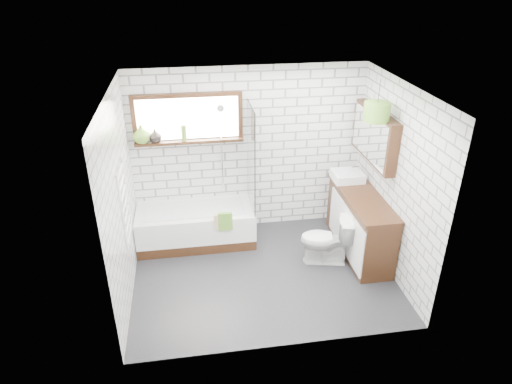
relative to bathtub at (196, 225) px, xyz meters
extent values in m
cube|color=black|center=(0.84, -0.93, -0.28)|extent=(3.40, 2.60, 0.01)
cube|color=white|center=(0.84, -0.93, 2.23)|extent=(3.40, 2.60, 0.01)
cube|color=white|center=(0.84, 0.38, 0.98)|extent=(3.40, 0.01, 2.50)
cube|color=white|center=(0.84, -2.23, 0.98)|extent=(3.40, 0.01, 2.50)
cube|color=white|center=(-0.86, -0.93, 0.98)|extent=(0.01, 2.60, 2.50)
cube|color=white|center=(2.55, -0.93, 0.98)|extent=(0.01, 2.60, 2.50)
cube|color=black|center=(-0.01, 0.33, 1.53)|extent=(1.52, 0.16, 0.68)
cube|color=white|center=(-0.82, -0.93, 0.93)|extent=(0.06, 0.52, 1.00)
cube|color=black|center=(2.46, -0.33, 1.38)|extent=(0.16, 1.20, 0.70)
cylinder|color=silver|center=(0.44, 0.33, 1.08)|extent=(0.02, 0.02, 1.30)
cube|color=white|center=(0.00, 0.00, 0.00)|extent=(1.69, 0.75, 0.55)
cube|color=white|center=(0.83, 0.00, 1.02)|extent=(0.02, 0.72, 1.50)
cube|color=#5A902B|center=(0.40, -0.37, 0.25)|extent=(0.20, 0.05, 0.27)
cube|color=tan|center=(0.34, -0.37, 0.25)|extent=(0.18, 0.04, 0.23)
cube|color=black|center=(2.29, -0.58, 0.17)|extent=(0.50, 1.56, 0.89)
cube|color=white|center=(2.23, -0.08, 0.68)|extent=(0.43, 0.38, 0.13)
cylinder|color=silver|center=(2.39, -0.08, 0.75)|extent=(0.04, 0.04, 0.16)
imported|color=white|center=(1.74, -0.78, 0.08)|extent=(0.53, 0.75, 0.70)
imported|color=#62962E|center=(-0.66, 0.30, 1.34)|extent=(0.29, 0.29, 0.26)
imported|color=black|center=(-0.47, 0.30, 1.30)|extent=(0.21, 0.21, 0.19)
cylinder|color=#62962E|center=(-0.08, 0.30, 1.32)|extent=(0.08, 0.08, 0.22)
cylinder|color=#5A902B|center=(2.29, -0.67, 1.83)|extent=(0.32, 0.32, 0.24)
camera|label=1|loc=(-0.01, -5.81, 3.52)|focal=32.00mm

